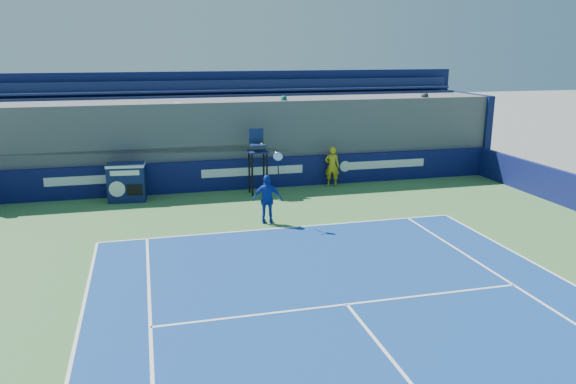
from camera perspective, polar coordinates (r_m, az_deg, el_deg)
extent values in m
imported|color=gold|center=(22.39, 4.50, 2.62)|extent=(0.67, 0.54, 1.60)
cube|color=white|center=(17.23, -0.32, -3.66)|extent=(10.97, 0.07, 0.00)
cube|color=white|center=(12.36, 6.00, -11.28)|extent=(8.23, 0.07, 0.00)
cube|color=#0D104A|center=(22.00, -3.63, 1.86)|extent=(20.40, 0.20, 1.20)
cube|color=white|center=(21.61, -19.40, 1.16)|extent=(3.20, 0.01, 0.32)
cube|color=white|center=(21.88, -3.58, 2.11)|extent=(4.00, 0.01, 0.32)
cube|color=white|center=(23.51, 9.71, 2.79)|extent=(3.60, 0.01, 0.32)
cylinder|color=white|center=(22.88, 5.82, 2.61)|extent=(0.44, 0.01, 0.44)
cube|color=#0E1849|center=(20.92, -16.07, 0.95)|extent=(1.36, 0.81, 1.40)
cube|color=silver|center=(20.79, -16.19, 2.64)|extent=(1.38, 0.84, 0.10)
cylinder|color=silver|center=(20.65, -16.98, 0.28)|extent=(0.56, 0.07, 0.56)
cube|color=black|center=(20.59, -15.31, 0.21)|extent=(0.55, 0.07, 0.40)
cube|color=white|center=(20.48, -16.26, 1.86)|extent=(1.00, 0.10, 0.18)
cylinder|color=black|center=(20.79, -3.65, 1.69)|extent=(0.07, 0.07, 1.60)
cylinder|color=black|center=(20.91, -2.15, 1.78)|extent=(0.07, 0.07, 1.60)
cylinder|color=black|center=(21.33, -3.95, 2.01)|extent=(0.07, 0.07, 1.60)
cylinder|color=black|center=(21.44, -2.49, 2.09)|extent=(0.07, 0.07, 1.60)
cube|color=#0F144C|center=(20.95, -3.09, 4.11)|extent=(0.71, 0.71, 0.06)
cube|color=#122046|center=(20.81, -3.04, 4.74)|extent=(0.56, 0.46, 0.08)
cube|color=#14224C|center=(21.11, -3.26, 5.70)|extent=(0.55, 0.07, 0.60)
imported|color=#1434A5|center=(17.52, -2.09, -0.75)|extent=(0.98, 0.62, 1.55)
cylinder|color=black|center=(17.20, -0.99, 2.11)|extent=(0.09, 0.16, 0.39)
torus|color=#BBBCC0|center=(17.04, -1.03, 3.64)|extent=(0.32, 0.21, 0.29)
cylinder|color=white|center=(17.04, -1.03, 3.64)|extent=(0.26, 0.17, 0.24)
sphere|color=yellow|center=(17.07, -2.70, 4.90)|extent=(0.07, 0.07, 0.07)
cube|color=#56565B|center=(23.64, -4.54, 5.41)|extent=(20.40, 3.60, 3.38)
cube|color=#56565B|center=(22.37, -3.93, 4.35)|extent=(20.40, 0.90, 0.55)
cube|color=#14204B|center=(22.19, -3.90, 5.51)|extent=(20.00, 0.45, 0.08)
cube|color=#14204B|center=(22.40, -4.03, 6.11)|extent=(20.00, 0.06, 0.45)
cube|color=#56565B|center=(23.15, -4.36, 6.06)|extent=(20.40, 0.90, 0.55)
cube|color=#14204B|center=(22.99, -4.34, 7.20)|extent=(20.00, 0.45, 0.08)
cube|color=#14204B|center=(23.21, -4.46, 7.76)|extent=(20.00, 0.06, 0.45)
cube|color=#56565B|center=(23.96, -4.77, 7.66)|extent=(20.40, 0.90, 0.55)
cube|color=#14204B|center=(23.81, -4.75, 8.77)|extent=(20.00, 0.45, 0.08)
cube|color=#14204B|center=(24.04, -4.87, 9.30)|extent=(20.00, 0.06, 0.45)
cube|color=#56565B|center=(24.79, -5.16, 9.15)|extent=(20.40, 0.90, 0.55)
cube|color=#14204B|center=(24.65, -5.14, 10.23)|extent=(20.00, 0.45, 0.08)
cube|color=#14204B|center=(24.88, -5.25, 10.73)|extent=(20.00, 0.06, 0.45)
cube|color=#0C1647|center=(25.47, -5.33, 7.20)|extent=(20.80, 0.30, 4.40)
cube|color=#0C1647|center=(27.36, 17.46, 6.03)|extent=(0.30, 3.90, 3.40)
imported|color=gold|center=(21.99, -22.01, 6.01)|extent=(0.87, 0.74, 1.56)
imported|color=silver|center=(21.83, -11.05, 6.81)|extent=(1.17, 0.86, 1.62)
imported|color=teal|center=(22.44, -0.37, 7.49)|extent=(1.09, 0.55, 1.80)
imported|color=black|center=(24.60, 13.53, 7.70)|extent=(0.72, 0.53, 1.79)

